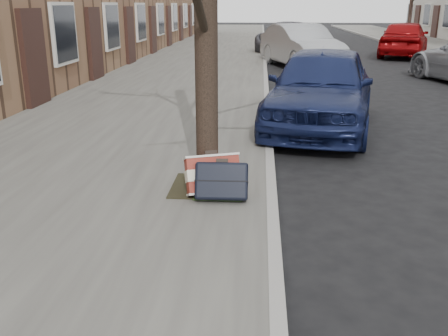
# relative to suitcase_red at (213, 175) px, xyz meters

# --- Properties ---
(ground) EXTENTS (120.00, 120.00, 0.00)m
(ground) POSITION_rel_suitcase_red_xyz_m (1.92, -0.97, -0.35)
(ground) COLOR black
(ground) RESTS_ON ground
(near_sidewalk) EXTENTS (5.00, 70.00, 0.12)m
(near_sidewalk) POSITION_rel_suitcase_red_xyz_m (-1.78, 14.03, -0.29)
(near_sidewalk) COLOR slate
(near_sidewalk) RESTS_ON ground
(dirt_patch) EXTENTS (0.85, 0.85, 0.02)m
(dirt_patch) POSITION_rel_suitcase_red_xyz_m (-0.08, 0.23, -0.22)
(dirt_patch) COLOR black
(dirt_patch) RESTS_ON near_sidewalk
(suitcase_red) EXTENTS (0.67, 0.51, 0.46)m
(suitcase_red) POSITION_rel_suitcase_red_xyz_m (0.00, 0.00, 0.00)
(suitcase_red) COLOR maroon
(suitcase_red) RESTS_ON near_sidewalk
(suitcase_navy) EXTENTS (0.58, 0.35, 0.45)m
(suitcase_navy) POSITION_rel_suitcase_red_xyz_m (0.11, -0.17, -0.01)
(suitcase_navy) COLOR black
(suitcase_navy) RESTS_ON near_sidewalk
(car_near_front) EXTENTS (2.61, 4.62, 1.48)m
(car_near_front) POSITION_rel_suitcase_red_xyz_m (1.61, 3.82, 0.39)
(car_near_front) COLOR #151E47
(car_near_front) RESTS_ON ground
(car_near_mid) EXTENTS (2.95, 4.84, 1.51)m
(car_near_mid) POSITION_rel_suitcase_red_xyz_m (1.93, 13.12, 0.40)
(car_near_mid) COLOR #A1A3A7
(car_near_mid) RESTS_ON ground
(car_near_back) EXTENTS (3.38, 5.41, 1.40)m
(car_near_back) POSITION_rel_suitcase_red_xyz_m (1.74, 19.12, 0.35)
(car_near_back) COLOR #3E3E44
(car_near_back) RESTS_ON ground
(car_far_back) EXTENTS (3.24, 4.90, 1.55)m
(car_far_back) POSITION_rel_suitcase_red_xyz_m (6.63, 17.26, 0.42)
(car_far_back) COLOR #8C0709
(car_far_back) RESTS_ON ground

